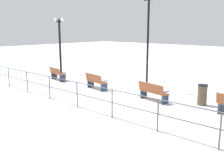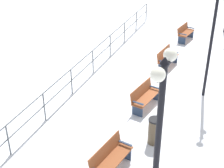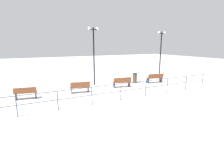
{
  "view_description": "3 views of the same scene",
  "coord_description": "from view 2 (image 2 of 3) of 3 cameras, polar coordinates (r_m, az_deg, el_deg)",
  "views": [
    {
      "loc": [
        -10.49,
        -8.7,
        3.43
      ],
      "look_at": [
        -1.37,
        -0.39,
        0.82
      ],
      "focal_mm": 42.61,
      "sensor_mm": 36.0,
      "label": 1
    },
    {
      "loc": [
        2.95,
        -12.67,
        7.21
      ],
      "look_at": [
        -1.31,
        -2.3,
        0.97
      ],
      "focal_mm": 54.02,
      "sensor_mm": 36.0,
      "label": 2
    },
    {
      "loc": [
        -13.17,
        5.77,
        3.71
      ],
      "look_at": [
        -2.45,
        0.28,
        0.98
      ],
      "focal_mm": 28.48,
      "sensor_mm": 36.0,
      "label": 3
    }
  ],
  "objects": [
    {
      "name": "waterfront_railing",
      "position": [
        15.49,
        -3.27,
        4.47
      ],
      "size": [
        0.05,
        16.6,
        1.14
      ],
      "color": "#4C5156",
      "rests_on": "ground"
    },
    {
      "name": "bench_fourth",
      "position": [
        19.81,
        12.27,
        8.49
      ],
      "size": [
        0.77,
        1.51,
        0.87
      ],
      "rotation": [
        0.0,
        0.0,
        -0.17
      ],
      "color": "brown",
      "rests_on": "ground"
    },
    {
      "name": "bench_second",
      "position": [
        13.09,
        5.52,
        -2.07
      ],
      "size": [
        0.81,
        1.66,
        0.9
      ],
      "rotation": [
        0.0,
        0.0,
        -0.18
      ],
      "color": "brown",
      "rests_on": "ground"
    },
    {
      "name": "lamppost_middle",
      "position": [
        13.16,
        17.08,
        11.06
      ],
      "size": [
        0.25,
        0.99,
        5.15
      ],
      "color": "black",
      "rests_on": "ground"
    },
    {
      "name": "trash_bin",
      "position": [
        11.27,
        7.19,
        -7.88
      ],
      "size": [
        0.44,
        0.44,
        0.95
      ],
      "color": "brown",
      "rests_on": "ground"
    },
    {
      "name": "bench_third",
      "position": [
        16.37,
        9.25,
        4.35
      ],
      "size": [
        0.77,
        1.55,
        0.9
      ],
      "rotation": [
        0.0,
        0.0,
        -0.15
      ],
      "color": "brown",
      "rests_on": "ground"
    },
    {
      "name": "lamppost_near",
      "position": [
        6.29,
        7.74,
        -10.08
      ],
      "size": [
        0.24,
        1.02,
        5.02
      ],
      "color": "black",
      "rests_on": "ground"
    },
    {
      "name": "ground_plane",
      "position": [
        14.87,
        8.07,
        -0.22
      ],
      "size": [
        80.0,
        80.0,
        0.0
      ],
      "primitive_type": "plane",
      "color": "white",
      "rests_on": "ground"
    },
    {
      "name": "bench_nearest",
      "position": [
        10.14,
        -0.29,
        -12.49
      ],
      "size": [
        0.82,
        1.7,
        0.91
      ],
      "rotation": [
        0.0,
        0.0,
        -0.17
      ],
      "color": "brown",
      "rests_on": "ground"
    }
  ]
}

